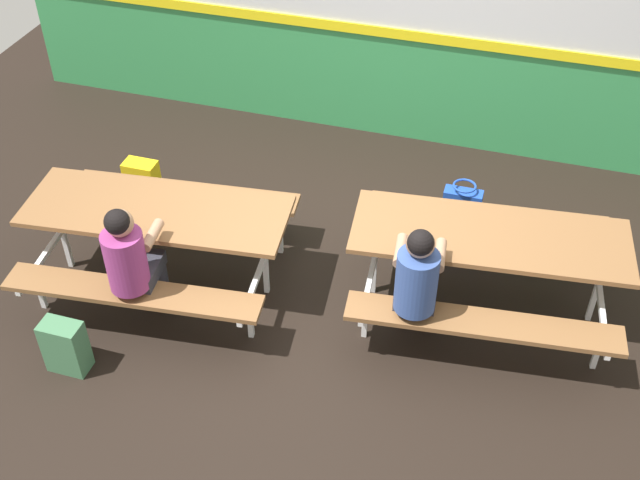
% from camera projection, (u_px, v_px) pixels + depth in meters
% --- Properties ---
extents(ground_plane, '(10.00, 10.00, 0.02)m').
position_uv_depth(ground_plane, '(318.00, 297.00, 6.49)').
color(ground_plane, black).
extents(accent_backdrop, '(8.00, 0.14, 2.60)m').
position_uv_depth(accent_backdrop, '(397.00, 21.00, 7.59)').
color(accent_backdrop, '#338C4C').
rests_on(accent_backdrop, ground).
extents(picnic_table_left, '(2.15, 1.75, 0.74)m').
position_uv_depth(picnic_table_left, '(159.00, 225.00, 6.27)').
color(picnic_table_left, brown).
rests_on(picnic_table_left, ground).
extents(picnic_table_right, '(2.15, 1.75, 0.74)m').
position_uv_depth(picnic_table_right, '(488.00, 251.00, 6.03)').
color(picnic_table_right, brown).
rests_on(picnic_table_right, ground).
extents(student_nearer, '(0.39, 0.54, 1.21)m').
position_uv_depth(student_nearer, '(131.00, 258.00, 5.77)').
color(student_nearer, '#2D2D38').
rests_on(student_nearer, ground).
extents(student_further, '(0.39, 0.54, 1.21)m').
position_uv_depth(student_further, '(417.00, 279.00, 5.60)').
color(student_further, '#2D2D38').
rests_on(student_further, ground).
extents(backpack_dark, '(0.30, 0.22, 0.44)m').
position_uv_depth(backpack_dark, '(143.00, 183.00, 7.32)').
color(backpack_dark, yellow).
rests_on(backpack_dark, ground).
extents(tote_bag_bright, '(0.34, 0.21, 0.43)m').
position_uv_depth(tote_bag_bright, '(462.00, 206.00, 7.08)').
color(tote_bag_bright, '#1E47B2').
rests_on(tote_bag_bright, ground).
extents(satchel_spare, '(0.30, 0.22, 0.44)m').
position_uv_depth(satchel_spare, '(66.00, 346.00, 5.77)').
color(satchel_spare, '#3F724C').
rests_on(satchel_spare, ground).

